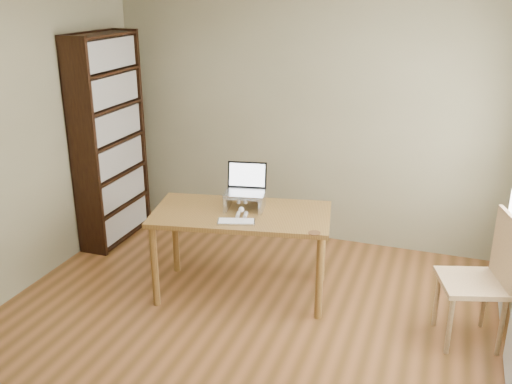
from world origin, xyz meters
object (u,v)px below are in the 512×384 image
Objects in this scene: bookshelf at (110,140)px; desk at (241,222)px; keyboard at (236,222)px; cat at (246,200)px; chair at (485,276)px; laptop at (247,185)px.

desk is (1.65, -0.65, -0.39)m from bookshelf.
keyboard is at bearing -90.49° from desk.
cat is at bearing 79.83° from keyboard.
keyboard reaches higher than desk.
chair is at bearing -11.90° from bookshelf.
bookshelf is 4.37× the size of cat.
desk is at bearing -21.51° from bookshelf.
cat is at bearing 79.45° from desk.
cat is at bearing -102.62° from laptop.
bookshelf is 1.73m from laptop.
desk is 4.24× the size of laptop.
laptop is at bearing 79.15° from keyboard.
laptop is at bearing 79.03° from desk.
bookshelf is at bearing 151.80° from laptop.
chair is (1.91, -0.21, -0.26)m from cat.
chair is (1.91, -0.10, -0.11)m from desk.
laptop is 0.37× the size of chair.
keyboard is (0.04, -0.36, -0.18)m from laptop.
cat reaches higher than keyboard.
cat is 0.47× the size of chair.
keyboard is at bearing -97.26° from cat.
desk is 4.88× the size of keyboard.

